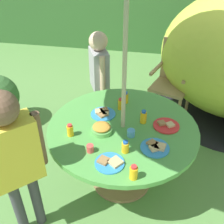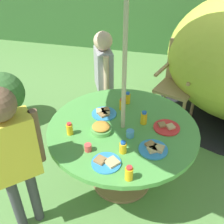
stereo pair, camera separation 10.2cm
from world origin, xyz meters
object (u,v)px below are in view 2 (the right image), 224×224
object	(u,v)px
wooden_chair	(179,79)
juice_bottle_far_left	(129,173)
juice_bottle_center_back	(144,118)
cup_near	(88,148)
plate_center_front	(104,113)
juice_bottle_far_right	(123,147)
cup_far	(130,134)
plate_mid_left	(153,149)
plate_back_edge	(107,162)
juice_bottle_front_edge	(70,129)
child_in_grey_shirt	(104,69)
garden_table	(122,139)
potted_plant	(4,95)
plate_near_left	(167,127)
juice_bottle_near_right	(122,104)
snack_bowl	(101,128)
child_in_yellow_shirt	(11,149)
juice_bottle_mid_right	(128,98)

from	to	relation	value
wooden_chair	juice_bottle_far_left	bearing A→B (deg)	-79.45
juice_bottle_center_back	cup_near	distance (m)	0.59
plate_center_front	juice_bottle_far_left	distance (m)	0.81
juice_bottle_far_left	juice_bottle_far_right	distance (m)	0.27
juice_bottle_far_left	cup_far	distance (m)	0.46
plate_mid_left	cup_near	xyz separation A→B (m)	(-0.50, -0.13, 0.02)
plate_back_edge	cup_near	xyz separation A→B (m)	(-0.18, 0.10, 0.02)
cup_near	plate_center_front	bearing A→B (deg)	90.73
juice_bottle_front_edge	child_in_grey_shirt	bearing A→B (deg)	89.66
juice_bottle_center_back	juice_bottle_front_edge	size ratio (longest dim) A/B	1.11
child_in_grey_shirt	juice_bottle_front_edge	distance (m)	1.08
wooden_chair	juice_bottle_far_left	xyz separation A→B (m)	(-0.30, -1.85, 0.18)
garden_table	potted_plant	bearing A→B (deg)	158.55
cup_near	plate_near_left	bearing A→B (deg)	36.81
juice_bottle_near_right	juice_bottle_front_edge	xyz separation A→B (m)	(-0.35, -0.47, -0.00)
garden_table	plate_center_front	bearing A→B (deg)	145.14
juice_bottle_center_back	juice_bottle_front_edge	world-z (taller)	juice_bottle_center_back
snack_bowl	plate_mid_left	world-z (taller)	snack_bowl
wooden_chair	plate_center_front	distance (m)	1.33
potted_plant	juice_bottle_front_edge	distance (m)	1.53
wooden_chair	potted_plant	size ratio (longest dim) A/B	1.47
plate_mid_left	juice_bottle_front_edge	bearing A→B (deg)	177.32
child_in_yellow_shirt	plate_back_edge	xyz separation A→B (m)	(0.65, 0.18, -0.16)
plate_mid_left	wooden_chair	bearing A→B (deg)	83.67
wooden_chair	plate_back_edge	xyz separation A→B (m)	(-0.49, -1.75, 0.14)
potted_plant	cup_far	size ratio (longest dim) A/B	10.32
plate_mid_left	plate_back_edge	bearing A→B (deg)	-144.61
wooden_chair	juice_bottle_far_right	world-z (taller)	wooden_chair
cup_far	snack_bowl	bearing A→B (deg)	178.83
child_in_yellow_shirt	plate_mid_left	world-z (taller)	child_in_yellow_shirt
child_in_grey_shirt	juice_bottle_far_left	bearing A→B (deg)	-3.48
child_in_yellow_shirt	snack_bowl	distance (m)	0.75
child_in_yellow_shirt	cup_far	world-z (taller)	child_in_yellow_shirt
plate_near_left	juice_bottle_far_left	size ratio (longest dim) A/B	1.98
garden_table	juice_bottle_far_right	bearing A→B (deg)	-78.30
juice_bottle_mid_right	child_in_yellow_shirt	bearing A→B (deg)	-122.06
snack_bowl	juice_bottle_center_back	world-z (taller)	juice_bottle_center_back
potted_plant	juice_bottle_center_back	bearing A→B (deg)	-16.97
wooden_chair	plate_back_edge	size ratio (longest dim) A/B	4.50
potted_plant	child_in_yellow_shirt	xyz separation A→B (m)	(0.97, -1.29, 0.46)
potted_plant	juice_bottle_center_back	world-z (taller)	juice_bottle_center_back
cup_near	garden_table	bearing A→B (deg)	60.62
cup_far	potted_plant	bearing A→B (deg)	156.25
juice_bottle_far_left	potted_plant	bearing A→B (deg)	146.04
juice_bottle_front_edge	cup_far	world-z (taller)	juice_bottle_front_edge
plate_center_front	juice_bottle_mid_right	world-z (taller)	juice_bottle_mid_right
plate_back_edge	cup_far	distance (m)	0.37
child_in_grey_shirt	snack_bowl	xyz separation A→B (m)	(0.24, -0.99, -0.05)
plate_back_edge	juice_bottle_front_edge	world-z (taller)	juice_bottle_front_edge
juice_bottle_mid_right	juice_bottle_front_edge	size ratio (longest dim) A/B	1.07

